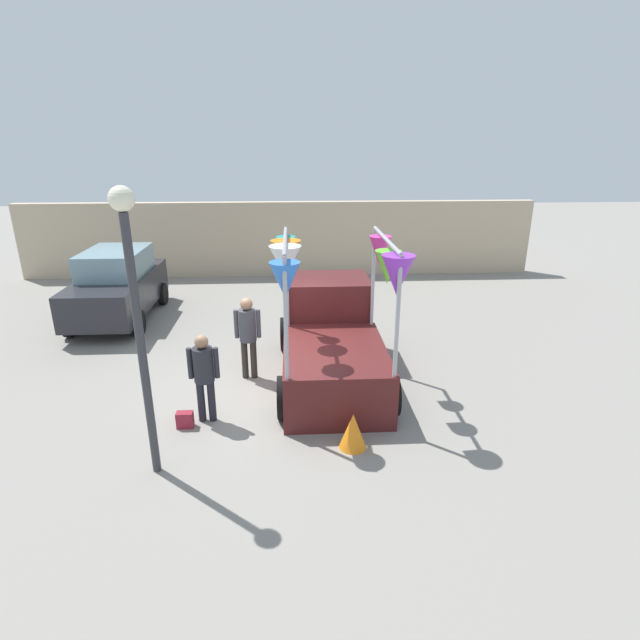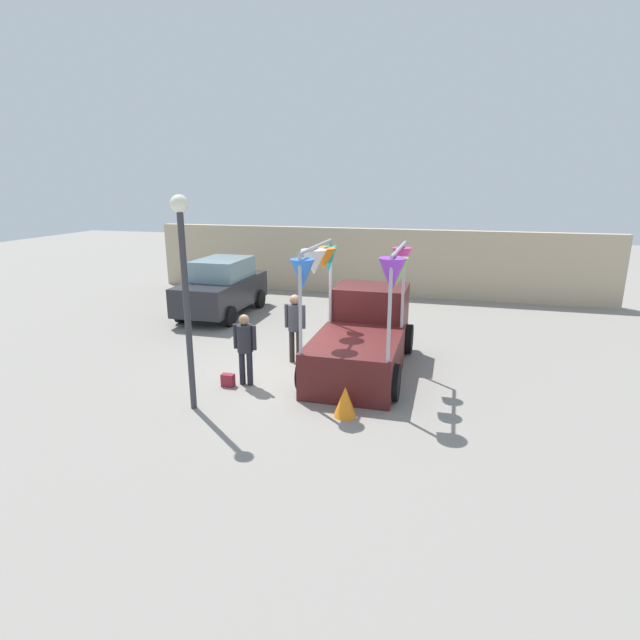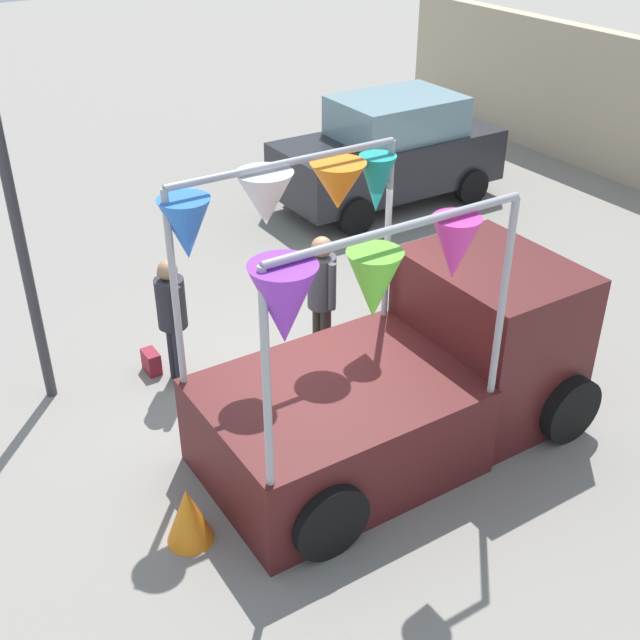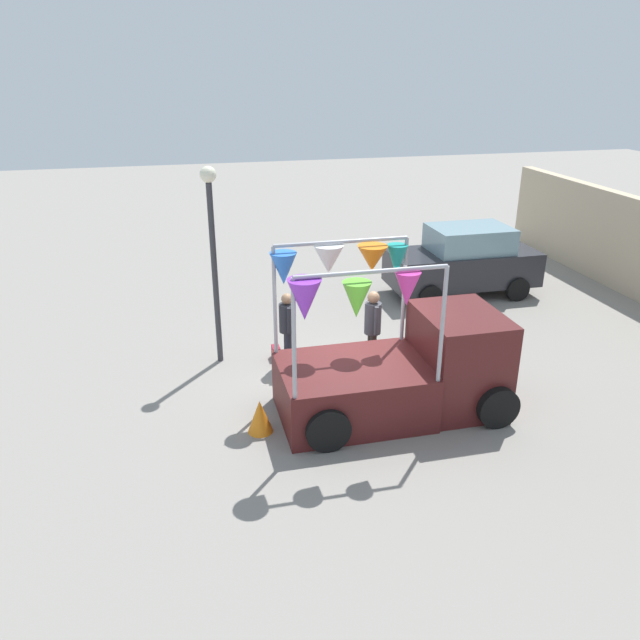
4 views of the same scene
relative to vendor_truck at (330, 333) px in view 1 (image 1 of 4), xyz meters
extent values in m
plane|color=gray|center=(-1.18, -0.76, -0.91)|extent=(60.00, 60.00, 0.00)
cube|color=#4C1919|center=(0.01, -0.99, -0.41)|extent=(1.90, 2.60, 1.00)
cube|color=#4C1919|center=(0.01, 1.01, -0.01)|extent=(1.80, 1.40, 1.80)
cube|color=#8CB2C6|center=(0.01, 1.01, 0.44)|extent=(1.76, 1.37, 0.60)
cylinder|color=black|center=(-0.94, 1.36, -0.53)|extent=(0.22, 0.76, 0.76)
cylinder|color=black|center=(0.96, 1.36, -0.53)|extent=(0.22, 0.76, 0.76)
cylinder|color=black|center=(-0.94, -1.69, -0.53)|extent=(0.22, 0.76, 0.76)
cylinder|color=black|center=(0.96, -1.69, -0.53)|extent=(0.22, 0.76, 0.76)
cylinder|color=#A5A5AD|center=(-0.86, 0.23, 1.10)|extent=(0.07, 0.07, 2.01)
cylinder|color=#A5A5AD|center=(0.88, 0.23, 1.10)|extent=(0.07, 0.07, 2.01)
cylinder|color=#A5A5AD|center=(-0.86, -2.21, 1.10)|extent=(0.07, 0.07, 2.01)
cylinder|color=#A5A5AD|center=(0.88, -2.21, 1.10)|extent=(0.07, 0.07, 2.01)
cylinder|color=#A5A5AD|center=(-0.86, -0.99, 2.10)|extent=(0.07, 2.44, 0.07)
cylinder|color=#A5A5AD|center=(0.88, -0.99, 2.10)|extent=(0.07, 2.44, 0.07)
cone|color=blue|center=(-0.86, -2.04, 1.68)|extent=(0.66, 0.66, 0.58)
cone|color=purple|center=(0.88, -2.04, 1.74)|extent=(0.68, 0.68, 0.65)
cone|color=white|center=(-0.86, -1.22, 1.79)|extent=(0.69, 0.69, 0.53)
cone|color=#66CC33|center=(0.88, -1.22, 1.66)|extent=(0.63, 0.63, 0.58)
cone|color=orange|center=(-0.86, -0.41, 1.75)|extent=(0.76, 0.76, 0.48)
cone|color=#D83399|center=(0.88, -0.41, 1.78)|extent=(0.43, 0.43, 0.55)
cone|color=teal|center=(-0.86, 0.06, 1.67)|extent=(0.42, 0.42, 0.60)
cube|color=#26262B|center=(-5.45, 3.70, -0.14)|extent=(1.70, 4.00, 0.90)
cube|color=#72939E|center=(-5.45, 3.85, 0.64)|extent=(1.50, 2.10, 0.66)
cylinder|color=black|center=(-6.30, 4.95, -0.59)|extent=(0.18, 0.64, 0.64)
cylinder|color=black|center=(-4.60, 4.95, -0.59)|extent=(0.18, 0.64, 0.64)
cylinder|color=black|center=(-6.30, 2.45, -0.59)|extent=(0.18, 0.64, 0.64)
cylinder|color=black|center=(-4.60, 2.45, -0.59)|extent=(0.18, 0.64, 0.64)
cylinder|color=black|center=(-2.36, -1.73, -0.53)|extent=(0.13, 0.13, 0.76)
cylinder|color=black|center=(-2.18, -1.73, -0.53)|extent=(0.13, 0.13, 0.76)
cylinder|color=#26262D|center=(-2.27, -1.73, 0.16)|extent=(0.34, 0.34, 0.61)
sphere|color=#997051|center=(-2.27, -1.73, 0.58)|extent=(0.23, 0.23, 0.23)
cylinder|color=#26262D|center=(-2.49, -1.73, 0.19)|extent=(0.09, 0.09, 0.54)
cylinder|color=#26262D|center=(-2.05, -1.73, 0.19)|extent=(0.09, 0.09, 0.54)
cylinder|color=#2D2823|center=(-1.75, -0.09, -0.50)|extent=(0.13, 0.13, 0.82)
cylinder|color=#2D2823|center=(-1.57, -0.09, -0.50)|extent=(0.13, 0.13, 0.82)
cylinder|color=#3F3F47|center=(-1.66, -0.09, 0.24)|extent=(0.34, 0.34, 0.65)
sphere|color=#997051|center=(-1.66, -0.09, 0.68)|extent=(0.25, 0.25, 0.25)
cylinder|color=#3F3F47|center=(-1.88, -0.09, 0.27)|extent=(0.09, 0.09, 0.58)
cylinder|color=#3F3F47|center=(-1.44, -0.09, 0.27)|extent=(0.09, 0.09, 0.58)
cube|color=maroon|center=(-2.62, -1.93, -0.77)|extent=(0.28, 0.16, 0.28)
cylinder|color=#333338|center=(-2.81, -3.11, 0.99)|extent=(0.12, 0.12, 3.79)
sphere|color=#F2EDCC|center=(-2.81, -3.11, 3.04)|extent=(0.32, 0.32, 0.32)
cube|color=tan|center=(-1.18, 8.23, 0.39)|extent=(18.00, 0.36, 2.60)
cone|color=orange|center=(0.16, -2.69, -0.61)|extent=(0.62, 0.62, 0.60)
camera|label=1|loc=(-0.74, -9.44, 3.72)|focal=28.00mm
camera|label=2|loc=(1.96, -11.21, 3.39)|focal=28.00mm
camera|label=3|loc=(5.33, -4.54, 4.63)|focal=45.00mm
camera|label=4|loc=(9.40, -3.85, 5.03)|focal=35.00mm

